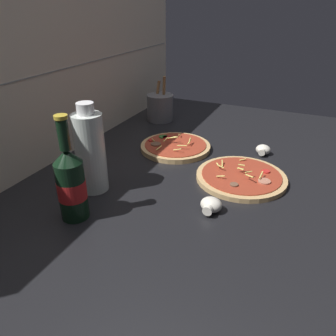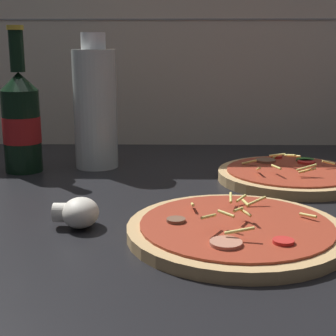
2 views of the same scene
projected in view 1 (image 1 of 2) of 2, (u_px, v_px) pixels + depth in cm
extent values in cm
cube|color=black|center=(192.00, 185.00, 94.74)|extent=(160.00, 90.00, 2.50)
cube|color=beige|center=(53.00, 71.00, 98.25)|extent=(160.00, 1.00, 60.00)
cube|color=gray|center=(54.00, 71.00, 98.05)|extent=(156.80, 0.16, 0.30)
cylinder|color=tan|center=(241.00, 177.00, 94.97)|extent=(25.92, 25.92, 1.41)
cylinder|color=#9E3823|center=(241.00, 175.00, 94.58)|extent=(22.81, 22.81, 0.30)
cylinder|color=brown|center=(234.00, 185.00, 88.42)|extent=(2.26, 2.26, 0.40)
cylinder|color=red|center=(266.00, 171.00, 95.60)|extent=(2.30, 2.30, 0.40)
cylinder|color=#B7755B|center=(264.00, 181.00, 90.43)|extent=(3.46, 3.46, 0.40)
cylinder|color=#EADB6B|center=(218.00, 165.00, 98.06)|extent=(1.61, 1.60, 0.82)
cylinder|color=#EADB6B|center=(221.00, 176.00, 91.88)|extent=(0.45, 2.36, 0.86)
cylinder|color=#EADB6B|center=(249.00, 172.00, 91.66)|extent=(1.89, 1.78, 0.53)
cylinder|color=#EADB6B|center=(261.00, 175.00, 91.70)|extent=(3.26, 0.62, 1.07)
cylinder|color=#EADB6B|center=(242.00, 165.00, 94.47)|extent=(0.80, 1.91, 0.45)
cylinder|color=#EADB6B|center=(243.00, 160.00, 102.06)|extent=(1.83, 1.87, 0.51)
cylinder|color=#EADB6B|center=(222.00, 163.00, 99.33)|extent=(2.86, 1.24, 1.27)
cylinder|color=#EADB6B|center=(240.00, 169.00, 95.10)|extent=(1.48, 1.85, 0.71)
cylinder|color=#EADB6B|center=(249.00, 176.00, 89.84)|extent=(1.97, 2.62, 0.79)
cylinder|color=#EADB6B|center=(241.00, 169.00, 94.13)|extent=(1.51, 2.16, 0.62)
cylinder|color=#EADB6B|center=(220.00, 166.00, 96.24)|extent=(0.57, 2.34, 0.93)
cylinder|color=tan|center=(175.00, 147.00, 114.18)|extent=(24.25, 24.25, 1.63)
cylinder|color=#9E3823|center=(175.00, 144.00, 113.73)|extent=(21.34, 21.34, 0.30)
cylinder|color=brown|center=(156.00, 144.00, 113.15)|extent=(3.57, 3.57, 0.40)
cylinder|color=red|center=(151.00, 140.00, 116.36)|extent=(2.01, 2.01, 0.40)
cylinder|color=red|center=(167.00, 138.00, 118.40)|extent=(3.04, 3.04, 0.40)
cylinder|color=#336628|center=(163.00, 137.00, 119.16)|extent=(3.15, 3.15, 0.40)
cylinder|color=#EADB6B|center=(174.00, 137.00, 112.89)|extent=(0.95, 2.86, 0.89)
cylinder|color=#EADB6B|center=(177.00, 150.00, 107.26)|extent=(0.41, 2.92, 1.27)
cylinder|color=#EADB6B|center=(189.00, 142.00, 112.76)|extent=(2.74, 0.53, 1.08)
cylinder|color=#EADB6B|center=(182.00, 146.00, 109.05)|extent=(1.13, 3.24, 0.52)
cylinder|color=#EADB6B|center=(159.00, 148.00, 109.33)|extent=(2.57, 1.23, 1.13)
cylinder|color=#EADB6B|center=(166.00, 140.00, 112.38)|extent=(2.79, 0.79, 0.75)
cylinder|color=#EADB6B|center=(190.00, 141.00, 112.30)|extent=(3.35, 1.02, 1.11)
cylinder|color=#EADB6B|center=(179.00, 135.00, 118.87)|extent=(2.30, 0.63, 0.94)
cylinder|color=#EADB6B|center=(172.00, 137.00, 113.59)|extent=(2.41, 2.49, 0.66)
cylinder|color=#EADB6B|center=(153.00, 140.00, 115.48)|extent=(1.55, 1.90, 0.58)
cylinder|color=black|center=(72.00, 190.00, 75.86)|extent=(6.61, 6.61, 14.46)
cone|color=black|center=(67.00, 156.00, 71.82)|extent=(6.61, 6.61, 3.15)
cylinder|color=black|center=(63.00, 134.00, 69.50)|extent=(2.51, 2.51, 6.99)
cylinder|color=gold|center=(61.00, 117.00, 67.71)|extent=(2.89, 2.89, 0.80)
cylinder|color=red|center=(72.00, 189.00, 75.73)|extent=(6.68, 6.68, 4.63)
cylinder|color=silver|center=(91.00, 153.00, 85.80)|extent=(7.88, 7.88, 21.37)
cylinder|color=white|center=(85.00, 109.00, 80.23)|extent=(4.34, 4.34, 2.91)
cylinder|color=white|center=(262.00, 152.00, 108.42)|extent=(2.19, 2.19, 2.19)
ellipsoid|color=silver|center=(263.00, 150.00, 109.99)|extent=(4.13, 4.86, 3.40)
cylinder|color=white|center=(208.00, 209.00, 78.45)|extent=(2.42, 2.42, 2.42)
ellipsoid|color=silver|center=(211.00, 205.00, 80.19)|extent=(4.57, 5.38, 3.76)
cylinder|color=slate|center=(160.00, 108.00, 139.80)|extent=(11.21, 11.21, 11.00)
cylinder|color=olive|center=(157.00, 95.00, 139.61)|extent=(3.37, 2.92, 11.88)
cylinder|color=olive|center=(164.00, 93.00, 137.58)|extent=(2.76, 2.76, 14.29)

